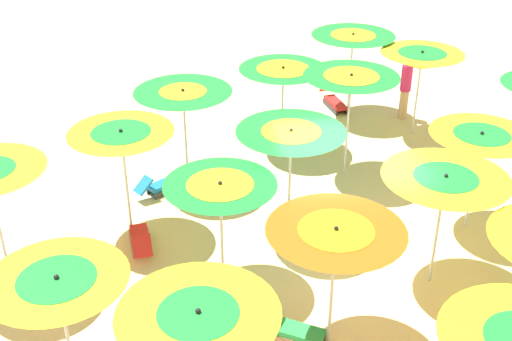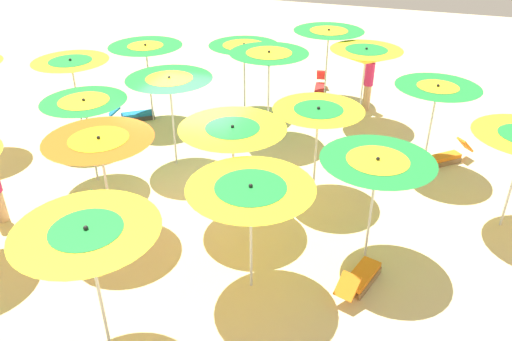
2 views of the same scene
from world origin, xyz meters
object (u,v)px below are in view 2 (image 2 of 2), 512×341
(lounger_0, at_px, (94,215))
(lounger_5, at_px, (320,87))
(beach_umbrella_17, at_px, (146,51))
(lounger_2, at_px, (360,277))
(beach_umbrella_11, at_px, (85,109))
(beach_umbrella_2, at_px, (251,196))
(beach_umbrella_3, at_px, (376,170))
(lounger_1, at_px, (448,155))
(beach_umbrella_19, at_px, (329,35))
(beachgoer_0, at_px, (369,82))
(beach_umbrella_7, at_px, (233,135))
(beach_umbrella_6, at_px, (100,148))
(beach_umbrella_8, at_px, (318,117))
(beach_umbrella_9, at_px, (437,94))
(beach_umbrella_16, at_px, (71,67))
(beach_umbrella_18, at_px, (244,50))
(beach_umbrella_14, at_px, (366,56))
(beach_umbrella_1, at_px, (88,238))
(lounger_4, at_px, (78,141))
(beach_umbrella_12, at_px, (170,86))
(beach_umbrella_13, at_px, (269,59))
(lounger_3, at_px, (134,114))

(lounger_0, bearing_deg, lounger_5, 102.78)
(beach_umbrella_17, relative_size, lounger_2, 1.77)
(beach_umbrella_17, xyz_separation_m, lounger_0, (-5.25, -1.53, -1.96))
(beach_umbrella_11, bearing_deg, lounger_2, -103.44)
(beach_umbrella_2, xyz_separation_m, lounger_0, (0.70, 3.85, -1.74))
(beach_umbrella_3, distance_m, lounger_1, 5.12)
(beach_umbrella_19, xyz_separation_m, lounger_0, (-8.67, 3.11, -1.97))
(beachgoer_0, bearing_deg, beach_umbrella_19, 19.81)
(beach_umbrella_7, distance_m, beachgoer_0, 7.37)
(beach_umbrella_6, height_order, beach_umbrella_8, beach_umbrella_6)
(beach_umbrella_9, xyz_separation_m, lounger_5, (4.38, 3.74, -1.85))
(beach_umbrella_16, bearing_deg, beach_umbrella_18, -47.10)
(beach_umbrella_11, distance_m, lounger_1, 9.19)
(lounger_1, bearing_deg, beach_umbrella_14, -76.98)
(beach_umbrella_2, relative_size, beach_umbrella_7, 0.97)
(beach_umbrella_7, distance_m, beach_umbrella_16, 5.98)
(beach_umbrella_8, xyz_separation_m, beach_umbrella_17, (2.44, 5.69, 0.20))
(beach_umbrella_1, relative_size, lounger_5, 1.71)
(beach_umbrella_2, relative_size, beach_umbrella_19, 0.92)
(beach_umbrella_1, bearing_deg, beach_umbrella_2, -38.10)
(beach_umbrella_17, xyz_separation_m, lounger_4, (-2.38, 1.02, -1.97))
(beach_umbrella_7, xyz_separation_m, beach_umbrella_9, (3.67, -3.78, 0.02))
(lounger_1, relative_size, lounger_5, 0.83)
(beach_umbrella_12, relative_size, lounger_1, 2.08)
(beach_umbrella_16, xyz_separation_m, beach_umbrella_19, (5.24, -5.86, 0.04))
(lounger_1, xyz_separation_m, lounger_4, (-2.53, 9.70, -0.01))
(beach_umbrella_3, height_order, beach_umbrella_18, beach_umbrella_3)
(beach_umbrella_2, relative_size, beach_umbrella_6, 0.96)
(beach_umbrella_13, distance_m, beach_umbrella_18, 1.99)
(beach_umbrella_9, height_order, beach_umbrella_14, beach_umbrella_14)
(beach_umbrella_12, relative_size, lounger_4, 1.96)
(beach_umbrella_7, relative_size, beachgoer_0, 1.27)
(beach_umbrella_11, relative_size, beachgoer_0, 1.22)
(beach_umbrella_3, height_order, beach_umbrella_12, beach_umbrella_12)
(beach_umbrella_3, height_order, beach_umbrella_16, beach_umbrella_16)
(beach_umbrella_1, bearing_deg, beachgoer_0, -12.11)
(beach_umbrella_13, height_order, beach_umbrella_14, beach_umbrella_13)
(beach_umbrella_14, xyz_separation_m, lounger_4, (-4.35, 7.07, -1.86))
(lounger_5, relative_size, beachgoer_0, 0.78)
(beach_umbrella_2, distance_m, beach_umbrella_18, 8.09)
(beach_umbrella_3, bearing_deg, beach_umbrella_11, 83.83)
(lounger_0, xyz_separation_m, lounger_2, (-0.05, -5.73, -0.01))
(lounger_3, bearing_deg, beach_umbrella_16, -149.96)
(beach_umbrella_3, xyz_separation_m, beach_umbrella_19, (7.84, 2.59, 0.20))
(beach_umbrella_17, height_order, lounger_4, beach_umbrella_17)
(beach_umbrella_2, height_order, beach_umbrella_11, beach_umbrella_2)
(beach_umbrella_6, relative_size, beach_umbrella_19, 0.95)
(beach_umbrella_9, bearing_deg, lounger_1, -46.21)
(beach_umbrella_9, relative_size, lounger_1, 1.98)
(beach_umbrella_6, bearing_deg, lounger_2, -88.86)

